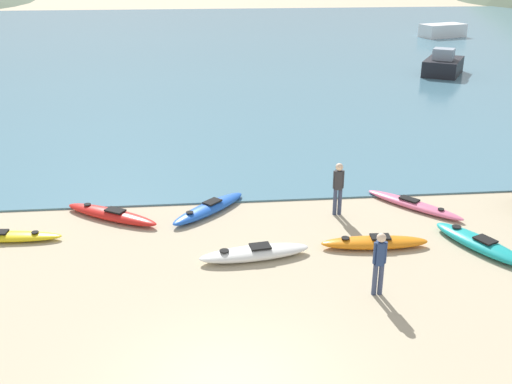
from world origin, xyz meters
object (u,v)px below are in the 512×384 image
person_near_waterline (338,186)px  kayak_on_sand_6 (480,244)px  kayak_on_sand_2 (3,236)px  moored_boat_1 (443,65)px  kayak_on_sand_5 (209,208)px  kayak_on_sand_4 (255,253)px  kayak_on_sand_3 (375,242)px  moored_boat_0 (443,30)px  person_near_foreground (379,260)px  kayak_on_sand_0 (111,214)px  kayak_on_sand_1 (414,205)px

person_near_waterline → kayak_on_sand_6: bearing=-38.3°
kayak_on_sand_2 → moored_boat_1: size_ratio=0.81×
kayak_on_sand_6 → moored_boat_1: 25.94m
kayak_on_sand_5 → moored_boat_1: size_ratio=0.65×
kayak_on_sand_2 → kayak_on_sand_4: size_ratio=1.09×
kayak_on_sand_3 → person_near_waterline: 2.56m
kayak_on_sand_2 → kayak_on_sand_3: (10.66, -1.53, 0.03)m
moored_boat_0 → moored_boat_1: (-7.19, -17.94, 0.01)m
moored_boat_1 → person_near_waterline: bearing=-119.3°
person_near_foreground → moored_boat_1: (12.28, 26.47, -0.27)m
moored_boat_0 → kayak_on_sand_0: bearing=-124.1°
kayak_on_sand_1 → moored_boat_0: bearing=66.9°
kayak_on_sand_0 → person_near_foreground: person_near_foreground is taller
kayak_on_sand_4 → kayak_on_sand_6: 6.39m
kayak_on_sand_2 → moored_boat_1: moored_boat_1 is taller
kayak_on_sand_1 → moored_boat_1: moored_boat_1 is taller
kayak_on_sand_6 → kayak_on_sand_4: bearing=179.2°
kayak_on_sand_2 → kayak_on_sand_6: kayak_on_sand_6 is taller
kayak_on_sand_3 → moored_boat_0: size_ratio=0.67×
kayak_on_sand_4 → person_near_waterline: (2.91, 2.67, 0.83)m
kayak_on_sand_1 → kayak_on_sand_5: kayak_on_sand_5 is taller
kayak_on_sand_6 → kayak_on_sand_2: bearing=171.9°
kayak_on_sand_1 → kayak_on_sand_3: bearing=-128.5°
kayak_on_sand_2 → person_near_foreground: 10.80m
kayak_on_sand_2 → kayak_on_sand_1: bearing=4.8°
kayak_on_sand_0 → person_near_waterline: person_near_waterline is taller
kayak_on_sand_1 → person_near_foreground: (-2.72, -5.05, 0.83)m
kayak_on_sand_2 → kayak_on_sand_3: kayak_on_sand_3 is taller
person_near_foreground → moored_boat_1: moored_boat_1 is taller
person_near_foreground → person_near_waterline: 4.80m
kayak_on_sand_3 → kayak_on_sand_4: 3.47m
kayak_on_sand_3 → kayak_on_sand_5: 5.45m
person_near_foreground → person_near_waterline: (0.10, 4.80, 0.04)m
kayak_on_sand_1 → kayak_on_sand_3: size_ratio=0.98×
kayak_on_sand_0 → person_near_foreground: (7.05, -5.17, 0.80)m
kayak_on_sand_0 → moored_boat_1: bearing=47.8°
kayak_on_sand_3 → kayak_on_sand_4: (-3.46, -0.31, 0.01)m
kayak_on_sand_1 → moored_boat_1: (9.56, 21.42, 0.56)m
kayak_on_sand_2 → kayak_on_sand_5: size_ratio=1.24×
kayak_on_sand_4 → kayak_on_sand_2: bearing=165.7°
kayak_on_sand_6 → moored_boat_0: moored_boat_0 is taller
moored_boat_1 → kayak_on_sand_2: bearing=-134.7°
kayak_on_sand_1 → kayak_on_sand_4: size_ratio=0.96×
kayak_on_sand_4 → kayak_on_sand_5: bearing=109.9°
kayak_on_sand_0 → kayak_on_sand_1: bearing=-0.7°
kayak_on_sand_4 → person_near_waterline: 4.03m
kayak_on_sand_0 → person_near_waterline: 7.21m
kayak_on_sand_0 → moored_boat_1: moored_boat_1 is taller
kayak_on_sand_0 → kayak_on_sand_4: kayak_on_sand_4 is taller
kayak_on_sand_3 → kayak_on_sand_2: bearing=171.9°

